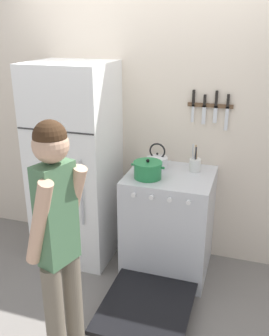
{
  "coord_description": "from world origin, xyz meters",
  "views": [
    {
      "loc": [
        0.9,
        -3.17,
        2.09
      ],
      "look_at": [
        0.03,
        -0.47,
        1.0
      ],
      "focal_mm": 40.0,
      "sensor_mm": 36.0,
      "label": 1
    }
  ],
  "objects": [
    {
      "name": "ground_plane",
      "position": [
        0.0,
        0.0,
        0.0
      ],
      "size": [
        14.0,
        14.0,
        0.0
      ],
      "primitive_type": "plane",
      "color": "slate"
    },
    {
      "name": "refrigerator",
      "position": [
        -0.58,
        -0.32,
        0.9
      ],
      "size": [
        0.69,
        0.66,
        1.8
      ],
      "color": "white",
      "rests_on": "ground_plane"
    },
    {
      "name": "wall_knife_strip",
      "position": [
        0.55,
        -0.02,
        1.46
      ],
      "size": [
        0.38,
        0.03,
        0.33
      ],
      "color": "brown"
    },
    {
      "name": "dutch_oven_pot",
      "position": [
        0.14,
        -0.45,
        0.99
      ],
      "size": [
        0.28,
        0.23,
        0.16
      ],
      "color": "#237A42",
      "rests_on": "stove_range"
    },
    {
      "name": "wall_back",
      "position": [
        0.0,
        0.03,
        1.27
      ],
      "size": [
        10.0,
        0.06,
        2.55
      ],
      "color": "beige",
      "rests_on": "ground_plane"
    },
    {
      "name": "utensil_jar",
      "position": [
        0.48,
        -0.19,
        0.98
      ],
      "size": [
        0.1,
        0.1,
        0.25
      ],
      "color": "silver",
      "rests_on": "stove_range"
    },
    {
      "name": "tea_kettle",
      "position": [
        0.15,
        -0.19,
        0.98
      ],
      "size": [
        0.23,
        0.18,
        0.22
      ],
      "color": "silver",
      "rests_on": "stove_range"
    },
    {
      "name": "person",
      "position": [
        -0.07,
        -1.55,
        0.94
      ],
      "size": [
        0.33,
        0.39,
        1.64
      ],
      "rotation": [
        0.0,
        0.0,
        1.28
      ],
      "color": "#6B6051",
      "rests_on": "ground_plane"
    },
    {
      "name": "stove_range",
      "position": [
        0.3,
        -0.36,
        0.46
      ],
      "size": [
        0.72,
        1.39,
        0.92
      ],
      "color": "silver",
      "rests_on": "ground_plane"
    }
  ]
}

